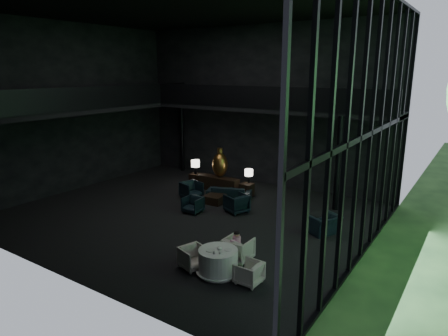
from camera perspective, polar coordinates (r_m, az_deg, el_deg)
The scene contains 35 objects.
floor at distance 16.62m, azimuth -5.06°, elevation -6.65°, with size 14.00×12.00×0.02m, color black.
ceiling at distance 15.73m, azimuth -5.72°, elevation 21.80°, with size 14.00×12.00×0.02m, color black.
wall_back at distance 20.67m, azimuth 5.25°, elevation 8.78°, with size 14.00×0.04×8.00m, color black.
wall_front at distance 11.69m, azimuth -24.20°, elevation 3.74°, with size 14.00×0.04×8.00m, color black.
wall_left at distance 20.79m, azimuth -20.71°, elevation 7.98°, with size 0.04×12.00×8.00m, color black.
curtain_wall at distance 12.56m, azimuth 20.22°, elevation 4.73°, with size 0.20×12.00×8.00m, color black, non-canonical shape.
mezzanine_left at distance 19.99m, azimuth -19.01°, elevation 7.92°, with size 2.00×12.00×0.25m, color black.
mezzanine_back at distance 19.32m, azimuth 6.45°, elevation 8.40°, with size 12.00×2.00×0.25m, color black.
railing_left at distance 19.16m, azimuth -17.30°, elevation 9.63°, with size 0.06×12.00×1.00m, color black.
railing_back at distance 18.39m, azimuth 5.05°, elevation 10.04°, with size 12.00×0.06×1.00m, color black.
column_nw at distance 23.47m, azimuth -6.03°, elevation 4.44°, with size 0.24×0.24×4.00m, color black.
column_ne at distance 17.29m, azimuth 15.97°, elevation 0.59°, with size 0.24×0.24×4.00m, color black.
console at distance 19.65m, azimuth -0.81°, elevation -2.29°, with size 2.18×0.49×0.69m, color black.
bronze_urn at distance 19.52m, azimuth -0.58°, elevation 0.50°, with size 0.76×0.76×1.42m.
side_table_left at distance 20.77m, azimuth -4.07°, elevation -1.60°, with size 0.52×0.52×0.57m, color black.
table_lamp_left at distance 20.57m, azimuth -4.11°, elevation 0.57°, with size 0.44×0.44×0.73m.
side_table_right at distance 18.86m, azimuth 3.26°, elevation -3.13°, with size 0.56×0.56×0.61m, color black.
table_lamp_right at distance 18.80m, azimuth 3.56°, elevation -0.73°, with size 0.39×0.39×0.66m.
sofa at distance 18.45m, azimuth 0.76°, elevation -3.25°, with size 1.96×0.57×0.77m, color black.
lounge_armchair_west at distance 18.52m, azimuth -4.68°, elevation -2.91°, with size 0.93×0.88×0.96m, color black.
lounge_armchair_east at distance 16.69m, azimuth 1.80°, elevation -4.78°, with size 0.93×0.87×0.95m, color #1B2B35.
lounge_armchair_south at distance 16.74m, azimuth -4.47°, elevation -5.19°, with size 0.69×0.65×0.71m, color black.
window_armchair at distance 15.05m, azimuth 14.02°, elevation -7.37°, with size 1.07×0.69×0.93m, color #1B2E3A.
coffee_table at distance 17.92m, azimuth -1.32°, elevation -4.45°, with size 0.82×0.82×0.36m, color black.
dining_table at distance 11.95m, azimuth -0.85°, elevation -13.43°, with size 1.31×1.31×0.75m.
dining_chair_north at distance 12.67m, azimuth 2.06°, elevation -11.24°, with size 0.85×0.79×0.87m, color #BCB7B3.
dining_chair_east at distance 11.49m, azimuth 3.55°, elevation -14.73°, with size 0.61×0.57×0.63m, color #BBB4AB.
dining_chair_west at distance 12.27m, azimuth -4.39°, elevation -12.57°, with size 0.69×0.65×0.71m, color beige.
child at distance 12.49m, azimuth 1.82°, elevation -10.16°, with size 0.26×0.26×0.56m.
plate_a at distance 11.72m, azimuth -1.95°, elevation -11.67°, with size 0.26×0.26×0.02m, color white.
plate_b at distance 11.75m, azimuth 0.56°, elevation -11.60°, with size 0.22×0.22×0.01m, color white.
saucer at distance 11.57m, azimuth -0.06°, elevation -12.04°, with size 0.16×0.16×0.01m, color white.
coffee_cup at distance 11.52m, azimuth -0.55°, elevation -11.96°, with size 0.08×0.08×0.06m, color white.
cereal_bowl at distance 11.77m, azimuth -0.64°, elevation -11.36°, with size 0.17×0.17×0.08m, color white.
cream_pot at distance 11.51m, azimuth -1.46°, elevation -12.01°, with size 0.06×0.06×0.07m, color #99999E.
Camera 1 is at (9.81, -12.10, 5.81)m, focal length 32.00 mm.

